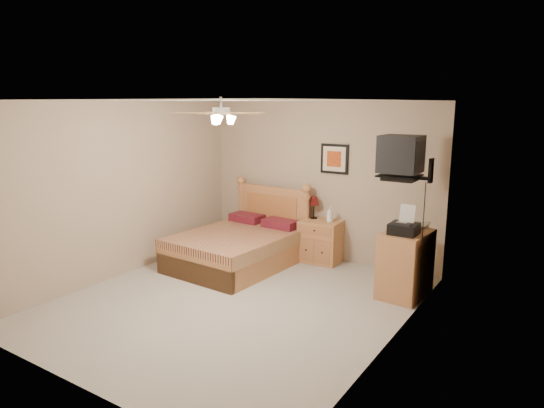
% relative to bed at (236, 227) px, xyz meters
% --- Properties ---
extents(floor, '(4.50, 4.50, 0.00)m').
position_rel_bed_xyz_m(floor, '(0.83, -1.12, -0.62)').
color(floor, '#A29C92').
rests_on(floor, ground).
extents(ceiling, '(4.00, 4.50, 0.04)m').
position_rel_bed_xyz_m(ceiling, '(0.83, -1.12, 1.88)').
color(ceiling, white).
rests_on(ceiling, ground).
extents(wall_back, '(4.00, 0.04, 2.50)m').
position_rel_bed_xyz_m(wall_back, '(0.83, 1.13, 0.63)').
color(wall_back, tan).
rests_on(wall_back, ground).
extents(wall_front, '(4.00, 0.04, 2.50)m').
position_rel_bed_xyz_m(wall_front, '(0.83, -3.37, 0.63)').
color(wall_front, tan).
rests_on(wall_front, ground).
extents(wall_left, '(0.04, 4.50, 2.50)m').
position_rel_bed_xyz_m(wall_left, '(-1.17, -1.12, 0.63)').
color(wall_left, tan).
rests_on(wall_left, ground).
extents(wall_right, '(0.04, 4.50, 2.50)m').
position_rel_bed_xyz_m(wall_right, '(2.83, -1.12, 0.63)').
color(wall_right, tan).
rests_on(wall_right, ground).
extents(bed, '(1.55, 1.98, 1.23)m').
position_rel_bed_xyz_m(bed, '(0.00, 0.00, 0.00)').
color(bed, '#9F6A46').
rests_on(bed, ground).
extents(nightstand, '(0.64, 0.50, 0.67)m').
position_rel_bed_xyz_m(nightstand, '(1.00, 0.88, -0.28)').
color(nightstand, '#9D5C32').
rests_on(nightstand, ground).
extents(table_lamp, '(0.20, 0.20, 0.36)m').
position_rel_bed_xyz_m(table_lamp, '(0.83, 0.97, 0.23)').
color(table_lamp, '#50110F').
rests_on(table_lamp, nightstand).
extents(lotion_bottle, '(0.12, 0.12, 0.25)m').
position_rel_bed_xyz_m(lotion_bottle, '(1.15, 0.89, 0.17)').
color(lotion_bottle, white).
rests_on(lotion_bottle, nightstand).
extents(framed_picture, '(0.46, 0.04, 0.46)m').
position_rel_bed_xyz_m(framed_picture, '(1.10, 1.11, 1.00)').
color(framed_picture, black).
rests_on(framed_picture, wall_back).
extents(dresser, '(0.57, 0.77, 0.86)m').
position_rel_bed_xyz_m(dresser, '(2.56, 0.25, -0.18)').
color(dresser, '#AD6538').
rests_on(dresser, ground).
extents(fax_machine, '(0.34, 0.36, 0.36)m').
position_rel_bed_xyz_m(fax_machine, '(2.55, 0.11, 0.43)').
color(fax_machine, black).
rests_on(fax_machine, dresser).
extents(magazine_lower, '(0.31, 0.36, 0.03)m').
position_rel_bed_xyz_m(magazine_lower, '(2.49, 0.55, 0.26)').
color(magazine_lower, '#BEB498').
rests_on(magazine_lower, dresser).
extents(magazine_upper, '(0.22, 0.30, 0.02)m').
position_rel_bed_xyz_m(magazine_upper, '(2.51, 0.57, 0.29)').
color(magazine_upper, gray).
rests_on(magazine_upper, magazine_lower).
extents(wall_tv, '(0.56, 0.46, 0.58)m').
position_rel_bed_xyz_m(wall_tv, '(2.58, 0.22, 1.19)').
color(wall_tv, black).
rests_on(wall_tv, wall_right).
extents(ceiling_fan, '(1.14, 1.14, 0.28)m').
position_rel_bed_xyz_m(ceiling_fan, '(0.83, -1.32, 1.74)').
color(ceiling_fan, silver).
rests_on(ceiling_fan, ceiling).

